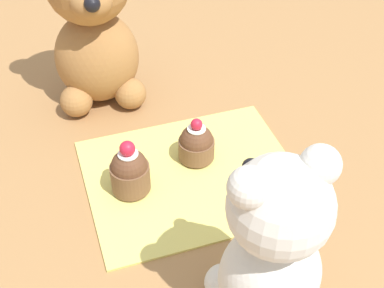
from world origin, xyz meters
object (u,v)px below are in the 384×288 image
cupcake_near_cream_bear (130,171)px  cupcake_near_tan_bear (196,143)px  teddy_bear_tan (93,25)px  teddy_bear_cream (273,243)px

cupcake_near_cream_bear → cupcake_near_tan_bear: bearing=-162.5°
cupcake_near_tan_bear → teddy_bear_tan: bearing=-63.0°
teddy_bear_tan → cupcake_near_tan_bear: 0.22m
cupcake_near_cream_bear → teddy_bear_tan: bearing=-91.1°
teddy_bear_tan → cupcake_near_cream_bear: 0.23m
teddy_bear_tan → teddy_bear_cream: bearing=-73.5°
teddy_bear_cream → cupcake_near_tan_bear: (-0.01, -0.23, -0.07)m
teddy_bear_tan → cupcake_near_tan_bear: teddy_bear_tan is taller
cupcake_near_cream_bear → cupcake_near_tan_bear: size_ratio=1.19×
teddy_bear_tan → cupcake_near_tan_bear: (-0.09, 0.18, -0.09)m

